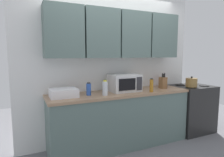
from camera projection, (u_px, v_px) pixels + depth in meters
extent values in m
cube|color=white|center=(112.00, 66.00, 3.40)|extent=(3.20, 0.06, 2.60)
cube|color=slate|center=(63.00, 32.00, 2.80)|extent=(0.55, 0.33, 0.75)
cube|color=slate|center=(100.00, 34.00, 3.04)|extent=(0.55, 0.33, 0.75)
cube|color=slate|center=(132.00, 35.00, 3.28)|extent=(0.55, 0.33, 0.75)
cube|color=slate|center=(159.00, 37.00, 3.53)|extent=(0.55, 0.33, 0.75)
cube|color=slate|center=(120.00, 120.00, 3.20)|extent=(2.30, 0.60, 0.86)
cube|color=#9E7A5B|center=(121.00, 93.00, 3.15)|extent=(2.33, 0.63, 0.04)
cube|color=black|center=(191.00, 108.00, 3.83)|extent=(0.76, 0.64, 0.90)
cylinder|color=black|center=(191.00, 87.00, 3.58)|extent=(0.18, 0.18, 0.01)
cylinder|color=black|center=(204.00, 86.00, 3.72)|extent=(0.18, 0.18, 0.01)
cylinder|color=black|center=(180.00, 85.00, 3.83)|extent=(0.18, 0.18, 0.01)
cylinder|color=black|center=(193.00, 84.00, 3.97)|extent=(0.18, 0.18, 0.01)
cylinder|color=olive|center=(191.00, 82.00, 3.57)|extent=(0.20, 0.20, 0.16)
sphere|color=black|center=(192.00, 77.00, 3.56)|extent=(0.04, 0.04, 0.04)
cube|color=silver|center=(124.00, 83.00, 3.20)|extent=(0.48, 0.36, 0.28)
cube|color=black|center=(127.00, 84.00, 3.01)|extent=(0.29, 0.01, 0.18)
cube|color=#2D2D33|center=(139.00, 84.00, 3.11)|extent=(0.10, 0.01, 0.21)
cube|color=silver|center=(64.00, 93.00, 2.76)|extent=(0.38, 0.30, 0.12)
cube|color=brown|center=(163.00, 83.00, 3.48)|extent=(0.10, 0.12, 0.20)
cylinder|color=black|center=(162.00, 75.00, 3.44)|extent=(0.02, 0.02, 0.07)
cylinder|color=black|center=(163.00, 76.00, 3.45)|extent=(0.02, 0.02, 0.06)
cylinder|color=black|center=(165.00, 75.00, 3.46)|extent=(0.02, 0.02, 0.07)
cylinder|color=silver|center=(105.00, 88.00, 2.87)|extent=(0.08, 0.08, 0.21)
cylinder|color=yellow|center=(105.00, 81.00, 2.86)|extent=(0.05, 0.05, 0.02)
cylinder|color=#2D56B7|center=(89.00, 89.00, 2.88)|extent=(0.07, 0.07, 0.18)
cylinder|color=black|center=(89.00, 83.00, 2.87)|extent=(0.05, 0.05, 0.02)
cylinder|color=#AD701E|center=(151.00, 86.00, 3.14)|extent=(0.06, 0.06, 0.20)
cylinder|color=black|center=(152.00, 79.00, 3.13)|extent=(0.04, 0.04, 0.02)
cylinder|color=red|center=(163.00, 82.00, 3.70)|extent=(0.07, 0.07, 0.18)
cylinder|color=yellow|center=(164.00, 76.00, 3.69)|extent=(0.04, 0.04, 0.02)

